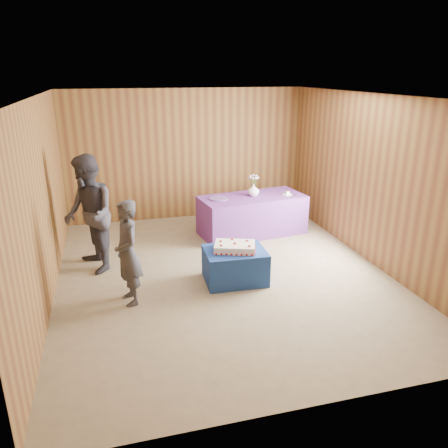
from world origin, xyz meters
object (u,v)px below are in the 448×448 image
object	(u,v)px
sheet_cake	(235,247)
guest_right	(89,215)
serving_table	(252,215)
vase	(253,190)
guest_left	(128,253)
cake_table	(235,265)

from	to	relation	value
sheet_cake	guest_right	xyz separation A→B (m)	(-2.06, 0.96, 0.37)
serving_table	vase	world-z (taller)	vase
sheet_cake	guest_left	distance (m)	1.59
cake_table	serving_table	distance (m)	2.10
sheet_cake	cake_table	bearing A→B (deg)	33.01
sheet_cake	guest_left	world-z (taller)	guest_left
cake_table	vase	world-z (taller)	vase
sheet_cake	guest_left	size ratio (longest dim) A/B	0.49
cake_table	sheet_cake	world-z (taller)	sheet_cake
cake_table	guest_right	distance (m)	2.38
sheet_cake	guest_left	bearing A→B (deg)	-151.89
vase	guest_right	xyz separation A→B (m)	(-3.00, -0.96, 0.06)
sheet_cake	vase	bearing A→B (deg)	83.39
sheet_cake	guest_right	distance (m)	2.31
cake_table	guest_left	world-z (taller)	guest_left
cake_table	vase	bearing A→B (deg)	66.48
guest_right	sheet_cake	bearing A→B (deg)	48.18
cake_table	guest_left	xyz separation A→B (m)	(-1.57, -0.25, 0.48)
cake_table	serving_table	size ratio (longest dim) A/B	0.45
cake_table	guest_left	bearing A→B (deg)	-168.91
serving_table	vase	bearing A→B (deg)	40.66
guest_right	serving_table	bearing A→B (deg)	90.62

